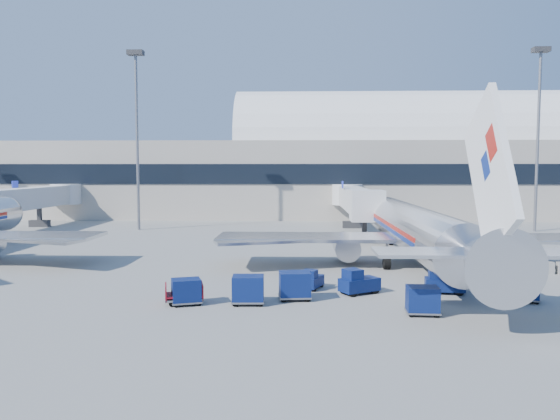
{
  "coord_description": "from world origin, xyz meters",
  "views": [
    {
      "loc": [
        0.56,
        -38.85,
        7.89
      ],
      "look_at": [
        -1.03,
        6.0,
        4.43
      ],
      "focal_mm": 35.0,
      "sensor_mm": 36.0,
      "label": 1
    }
  ],
  "objects_px": {
    "tug_lead": "(358,282)",
    "cart_train_b": "(248,289)",
    "cart_solo_far": "(525,288)",
    "cart_open_red": "(185,297)",
    "cart_solo_near": "(423,300)",
    "jetbridge_near": "(354,199)",
    "airliner_main": "(418,231)",
    "jetbridge_mid": "(31,199)",
    "mast_west": "(137,113)",
    "cart_train_c": "(186,291)",
    "tug_right": "(443,282)",
    "tug_left": "(311,280)",
    "barrier_near": "(533,268)",
    "cart_train_a": "(295,285)",
    "mast_east": "(539,112)"
  },
  "relations": [
    {
      "from": "tug_lead",
      "to": "cart_train_b",
      "type": "relative_size",
      "value": 1.41
    },
    {
      "from": "cart_solo_far",
      "to": "cart_open_red",
      "type": "relative_size",
      "value": 0.84
    },
    {
      "from": "cart_solo_near",
      "to": "jetbridge_near",
      "type": "bearing_deg",
      "value": 92.28
    },
    {
      "from": "airliner_main",
      "to": "jetbridge_mid",
      "type": "relative_size",
      "value": 1.35
    },
    {
      "from": "mast_west",
      "to": "jetbridge_near",
      "type": "bearing_deg",
      "value": 1.68
    },
    {
      "from": "jetbridge_mid",
      "to": "cart_open_red",
      "type": "distance_m",
      "value": 48.03
    },
    {
      "from": "airliner_main",
      "to": "mast_west",
      "type": "height_order",
      "value": "mast_west"
    },
    {
      "from": "jetbridge_near",
      "to": "jetbridge_mid",
      "type": "relative_size",
      "value": 1.0
    },
    {
      "from": "cart_train_c",
      "to": "cart_solo_far",
      "type": "height_order",
      "value": "cart_solo_far"
    },
    {
      "from": "tug_right",
      "to": "tug_left",
      "type": "xyz_separation_m",
      "value": [
        -8.27,
        0.97,
        -0.11
      ]
    },
    {
      "from": "cart_solo_far",
      "to": "cart_train_c",
      "type": "bearing_deg",
      "value": -152.44
    },
    {
      "from": "cart_train_b",
      "to": "cart_solo_far",
      "type": "xyz_separation_m",
      "value": [
        16.33,
        1.27,
        -0.09
      ]
    },
    {
      "from": "jetbridge_near",
      "to": "cart_train_c",
      "type": "distance_m",
      "value": 41.26
    },
    {
      "from": "tug_right",
      "to": "cart_solo_near",
      "type": "height_order",
      "value": "tug_right"
    },
    {
      "from": "tug_right",
      "to": "jetbridge_near",
      "type": "bearing_deg",
      "value": 100.71
    },
    {
      "from": "tug_right",
      "to": "cart_train_c",
      "type": "distance_m",
      "value": 15.97
    },
    {
      "from": "tug_left",
      "to": "barrier_near",
      "type": "bearing_deg",
      "value": -49.44
    },
    {
      "from": "cart_train_a",
      "to": "jetbridge_near",
      "type": "bearing_deg",
      "value": 72.47
    },
    {
      "from": "mast_west",
      "to": "cart_train_c",
      "type": "relative_size",
      "value": 11.15
    },
    {
      "from": "jetbridge_mid",
      "to": "mast_west",
      "type": "height_order",
      "value": "mast_west"
    },
    {
      "from": "jetbridge_near",
      "to": "tug_lead",
      "type": "relative_size",
      "value": 10.0
    },
    {
      "from": "cart_open_red",
      "to": "airliner_main",
      "type": "bearing_deg",
      "value": 23.47
    },
    {
      "from": "tug_right",
      "to": "cart_open_red",
      "type": "height_order",
      "value": "tug_right"
    },
    {
      "from": "tug_left",
      "to": "cart_train_c",
      "type": "bearing_deg",
      "value": 142.79
    },
    {
      "from": "cart_train_b",
      "to": "cart_train_c",
      "type": "distance_m",
      "value": 3.58
    },
    {
      "from": "cart_train_b",
      "to": "tug_right",
      "type": "bearing_deg",
      "value": 12.57
    },
    {
      "from": "jetbridge_near",
      "to": "jetbridge_mid",
      "type": "distance_m",
      "value": 42.0
    },
    {
      "from": "jetbridge_near",
      "to": "cart_solo_far",
      "type": "distance_m",
      "value": 38.01
    },
    {
      "from": "airliner_main",
      "to": "jetbridge_mid",
      "type": "distance_m",
      "value": 51.62
    },
    {
      "from": "mast_west",
      "to": "cart_train_c",
      "type": "height_order",
      "value": "mast_west"
    },
    {
      "from": "mast_west",
      "to": "mast_east",
      "type": "bearing_deg",
      "value": 0.0
    },
    {
      "from": "airliner_main",
      "to": "mast_west",
      "type": "relative_size",
      "value": 1.65
    },
    {
      "from": "jetbridge_near",
      "to": "tug_right",
      "type": "xyz_separation_m",
      "value": [
        2.04,
        -35.42,
        -3.22
      ]
    },
    {
      "from": "barrier_near",
      "to": "airliner_main",
      "type": "bearing_deg",
      "value": 162.61
    },
    {
      "from": "mast_east",
      "to": "cart_solo_far",
      "type": "distance_m",
      "value": 42.3
    },
    {
      "from": "tug_right",
      "to": "mast_east",
      "type": "bearing_deg",
      "value": 66.94
    },
    {
      "from": "cart_train_a",
      "to": "cart_solo_near",
      "type": "bearing_deg",
      "value": -31.02
    },
    {
      "from": "tug_right",
      "to": "cart_solo_far",
      "type": "xyz_separation_m",
      "value": [
        4.3,
        -1.93,
        0.09
      ]
    },
    {
      "from": "jetbridge_mid",
      "to": "tug_right",
      "type": "bearing_deg",
      "value": -38.8
    },
    {
      "from": "tug_right",
      "to": "tug_left",
      "type": "height_order",
      "value": "tug_right"
    },
    {
      "from": "tug_right",
      "to": "tug_left",
      "type": "bearing_deg",
      "value": -179.29
    },
    {
      "from": "cart_train_c",
      "to": "cart_solo_near",
      "type": "relative_size",
      "value": 1.11
    },
    {
      "from": "airliner_main",
      "to": "cart_train_b",
      "type": "height_order",
      "value": "airliner_main"
    },
    {
      "from": "mast_west",
      "to": "barrier_near",
      "type": "relative_size",
      "value": 7.53
    },
    {
      "from": "tug_left",
      "to": "cart_solo_far",
      "type": "xyz_separation_m",
      "value": [
        12.57,
        -2.9,
        0.2
      ]
    },
    {
      "from": "cart_train_b",
      "to": "cart_solo_near",
      "type": "relative_size",
      "value": 1.07
    },
    {
      "from": "mast_west",
      "to": "tug_lead",
      "type": "height_order",
      "value": "mast_west"
    },
    {
      "from": "mast_east",
      "to": "barrier_near",
      "type": "height_order",
      "value": "mast_east"
    },
    {
      "from": "jetbridge_mid",
      "to": "mast_east",
      "type": "xyz_separation_m",
      "value": [
        64.4,
        -0.81,
        10.86
      ]
    },
    {
      "from": "mast_west",
      "to": "cart_train_c",
      "type": "distance_m",
      "value": 42.89
    }
  ]
}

